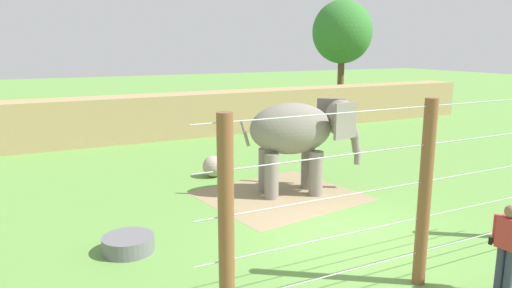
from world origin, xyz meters
The scene contains 9 objects.
ground_plane centered at (0.00, 0.00, 0.00)m, with size 120.00×120.00×0.00m, color #609342.
dirt_patch centered at (0.07, 3.15, 0.00)m, with size 4.25×3.87×0.01m, color #937F5B.
embankment_wall centered at (0.00, 13.46, 1.03)m, with size 36.00×1.80×2.05m, color tan.
elephant centered at (0.75, 3.18, 1.84)m, with size 3.67×1.97×2.78m.
enrichment_ball centered at (-0.90, 5.97, 0.36)m, with size 0.71×0.71×0.71m, color tan.
cable_fence centered at (-0.07, -2.56, 1.74)m, with size 9.22×0.23×3.47m.
zookeeper centered at (0.79, -3.55, 0.93)m, with size 0.25×0.58×1.67m.
water_tub centered at (-4.75, 1.28, 0.18)m, with size 1.10×1.10×0.35m.
tree_far_left centered at (13.30, 17.96, 5.17)m, with size 4.00×4.00×7.30m.
Camera 1 is at (-6.63, -8.45, 4.37)m, focal length 33.32 mm.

